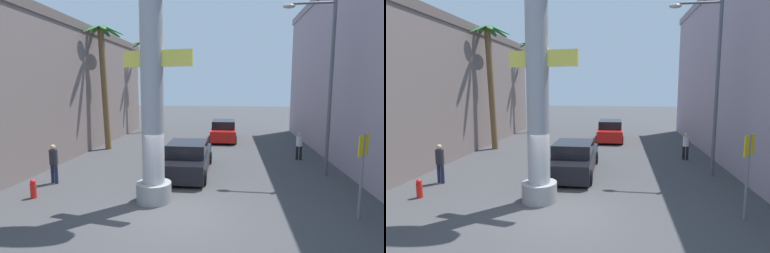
% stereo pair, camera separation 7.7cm
% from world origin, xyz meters
% --- Properties ---
extents(ground_plane, '(91.42, 91.42, 0.00)m').
position_xyz_m(ground_plane, '(0.00, 10.00, 0.00)').
color(ground_plane, '#424244').
extents(building_left, '(7.15, 24.69, 8.04)m').
position_xyz_m(building_left, '(-10.86, 7.30, 4.03)').
color(building_left, slate).
rests_on(building_left, ground).
extents(neon_sign_pole, '(2.86, 1.28, 9.91)m').
position_xyz_m(neon_sign_pole, '(-1.01, 1.02, 4.38)').
color(neon_sign_pole, '#9E9EA3').
rests_on(neon_sign_pole, ground).
extents(street_lamp, '(2.33, 0.28, 7.96)m').
position_xyz_m(street_lamp, '(5.86, 5.18, 4.74)').
color(street_lamp, '#59595E').
rests_on(street_lamp, ground).
extents(crossing_sign, '(0.47, 0.47, 2.71)m').
position_xyz_m(crossing_sign, '(5.77, 0.42, 1.77)').
color(crossing_sign, slate).
rests_on(crossing_sign, ground).
extents(car_lead, '(2.04, 5.18, 1.56)m').
position_xyz_m(car_lead, '(-0.29, 4.80, 0.70)').
color(car_lead, black).
rests_on(car_lead, ground).
extents(car_far, '(2.02, 4.52, 1.56)m').
position_xyz_m(car_far, '(1.14, 14.03, 0.74)').
color(car_far, black).
rests_on(car_far, ground).
extents(palm_tree_mid_left, '(3.01, 3.02, 8.09)m').
position_xyz_m(palm_tree_mid_left, '(-6.57, 9.64, 5.00)').
color(palm_tree_mid_left, brown).
rests_on(palm_tree_mid_left, ground).
extents(palm_tree_far_left, '(2.33, 2.24, 8.26)m').
position_xyz_m(palm_tree_far_left, '(-6.02, 17.30, 5.11)').
color(palm_tree_far_left, brown).
rests_on(palm_tree_far_left, ground).
extents(pedestrian_curb_left, '(0.40, 0.40, 1.70)m').
position_xyz_m(pedestrian_curb_left, '(-5.79, 2.42, 0.99)').
color(pedestrian_curb_left, '#1E233F').
rests_on(pedestrian_curb_left, ground).
extents(pedestrian_mid_right, '(0.45, 0.45, 1.56)m').
position_xyz_m(pedestrian_mid_right, '(5.60, 8.22, 0.91)').
color(pedestrian_mid_right, black).
rests_on(pedestrian_mid_right, ground).
extents(fire_hydrant, '(0.22, 0.22, 0.72)m').
position_xyz_m(fire_hydrant, '(-5.57, 0.71, 0.35)').
color(fire_hydrant, red).
rests_on(fire_hydrant, ground).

